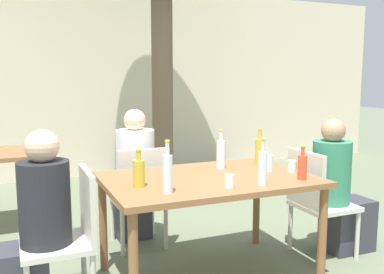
{
  "coord_description": "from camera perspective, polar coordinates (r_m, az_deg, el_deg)",
  "views": [
    {
      "loc": [
        -1.28,
        -2.72,
        1.48
      ],
      "look_at": [
        0.0,
        0.3,
        1.01
      ],
      "focal_mm": 40.0,
      "sensor_mm": 36.0,
      "label": 1
    }
  ],
  "objects": [
    {
      "name": "oil_cruet_0",
      "position": [
        2.81,
        -7.11,
        -4.7
      ],
      "size": [
        0.08,
        0.08,
        0.25
      ],
      "color": "gold",
      "rests_on": "dining_table_front"
    },
    {
      "name": "drinking_glass_0",
      "position": [
        2.79,
        5.0,
        -5.86
      ],
      "size": [
        0.06,
        0.06,
        0.09
      ],
      "color": "white",
      "rests_on": "dining_table_front"
    },
    {
      "name": "person_seated_0",
      "position": [
        2.88,
        -20.69,
        -12.0
      ],
      "size": [
        0.56,
        0.32,
        1.16
      ],
      "rotation": [
        0.0,
        0.0,
        -1.57
      ],
      "color": "#383842",
      "rests_on": "ground_plane"
    },
    {
      "name": "patio_chair_0",
      "position": [
        2.9,
        -15.88,
        -11.94
      ],
      "size": [
        0.44,
        0.44,
        0.89
      ],
      "rotation": [
        0.0,
        0.0,
        -1.57
      ],
      "color": "beige",
      "rests_on": "ground_plane"
    },
    {
      "name": "person_seated_1",
      "position": [
        3.82,
        19.01,
        -7.22
      ],
      "size": [
        0.56,
        0.31,
        1.14
      ],
      "rotation": [
        0.0,
        0.0,
        1.57
      ],
      "color": "#383842",
      "rests_on": "ground_plane"
    },
    {
      "name": "water_bottle_3",
      "position": [
        2.64,
        -3.29,
        -4.77
      ],
      "size": [
        0.06,
        0.06,
        0.33
      ],
      "color": "silver",
      "rests_on": "dining_table_front"
    },
    {
      "name": "patio_chair_1",
      "position": [
        3.67,
        16.19,
        -7.76
      ],
      "size": [
        0.44,
        0.44,
        0.89
      ],
      "rotation": [
        0.0,
        0.0,
        1.57
      ],
      "color": "beige",
      "rests_on": "ground_plane"
    },
    {
      "name": "drinking_glass_2",
      "position": [
        3.32,
        13.16,
        -3.8
      ],
      "size": [
        0.06,
        0.06,
        0.09
      ],
      "color": "silver",
      "rests_on": "dining_table_front"
    },
    {
      "name": "water_bottle_5",
      "position": [
        2.86,
        9.38,
        -3.98
      ],
      "size": [
        0.06,
        0.06,
        0.31
      ],
      "color": "silver",
      "rests_on": "dining_table_front"
    },
    {
      "name": "dining_table_front",
      "position": [
        3.11,
        2.18,
        -6.7
      ],
      "size": [
        1.48,
        0.99,
        0.76
      ],
      "color": "brown",
      "rests_on": "ground_plane"
    },
    {
      "name": "cafe_building_wall",
      "position": [
        6.55,
        -11.84,
        7.17
      ],
      "size": [
        10.0,
        0.08,
        2.8
      ],
      "color": "beige",
      "rests_on": "ground_plane"
    },
    {
      "name": "oil_cruet_1",
      "position": [
        3.51,
        8.99,
        -1.84
      ],
      "size": [
        0.07,
        0.07,
        0.3
      ],
      "color": "gold",
      "rests_on": "dining_table_front"
    },
    {
      "name": "water_bottle_4",
      "position": [
        3.35,
        3.88,
        -2.2
      ],
      "size": [
        0.07,
        0.07,
        0.31
      ],
      "color": "silver",
      "rests_on": "dining_table_front"
    },
    {
      "name": "soda_bottle_2",
      "position": [
        3.09,
        14.5,
        -3.8
      ],
      "size": [
        0.06,
        0.06,
        0.24
      ],
      "color": "#DB4C2D",
      "rests_on": "dining_table_front"
    },
    {
      "name": "patio_chair_2",
      "position": [
        3.72,
        -6.86,
        -7.28
      ],
      "size": [
        0.44,
        0.44,
        0.89
      ],
      "rotation": [
        0.0,
        0.0,
        3.14
      ],
      "color": "beige",
      "rests_on": "ground_plane"
    },
    {
      "name": "drinking_glass_1",
      "position": [
        3.3,
        10.09,
        -3.45
      ],
      "size": [
        0.07,
        0.07,
        0.13
      ],
      "color": "white",
      "rests_on": "dining_table_front"
    },
    {
      "name": "person_seated_2",
      "position": [
        3.92,
        -7.83,
        -5.95
      ],
      "size": [
        0.34,
        0.57,
        1.2
      ],
      "rotation": [
        0.0,
        0.0,
        3.14
      ],
      "color": "#383842",
      "rests_on": "ground_plane"
    }
  ]
}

